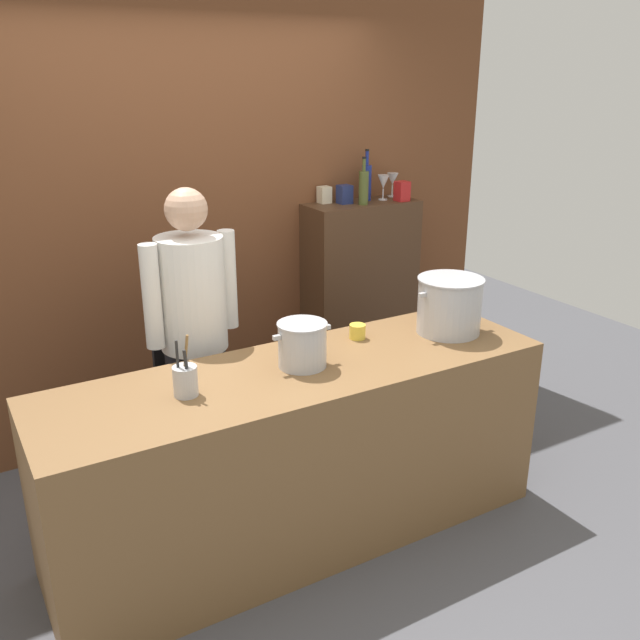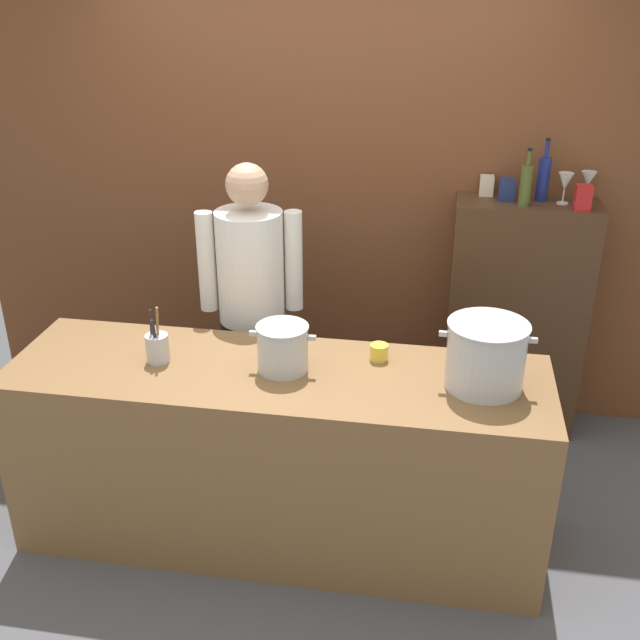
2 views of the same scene
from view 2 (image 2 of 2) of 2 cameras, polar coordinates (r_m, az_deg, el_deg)
The scene contains 16 objects.
ground_plane at distance 3.85m, azimuth -2.98°, elevation -15.60°, with size 8.00×8.00×0.00m, color #4C4C51.
brick_back_panel at distance 4.40m, azimuth 0.55°, elevation 11.94°, with size 4.40×0.10×3.00m, color brown.
prep_counter at distance 3.57m, azimuth -3.14°, elevation -10.15°, with size 2.40×0.70×0.90m, color brown.
bar_cabinet at distance 4.44m, azimuth 14.50°, elevation 0.08°, with size 0.76×0.32×1.37m, color #472D1C.
chef at distance 3.92m, azimuth -5.18°, elevation 1.80°, with size 0.52×0.39×1.66m.
stockpot_large at distance 3.22m, azimuth 12.41°, elevation -2.62°, with size 0.40×0.34×0.29m.
stockpot_small at distance 3.29m, azimuth -2.83°, elevation -2.11°, with size 0.29×0.23×0.21m.
utensil_crock at distance 3.45m, azimuth -12.18°, elevation -2.02°, with size 0.10×0.10×0.27m.
butter_jar at distance 3.41m, azimuth 4.48°, elevation -2.43°, with size 0.08×0.08×0.07m, color yellow.
wine_bottle_cobalt at distance 4.22m, azimuth 16.51°, elevation 10.25°, with size 0.06×0.06×0.33m.
wine_bottle_olive at distance 4.11m, azimuth 15.28°, elevation 9.84°, with size 0.06×0.06×0.30m.
wine_glass_short at distance 4.29m, azimuth 19.59°, elevation 9.93°, with size 0.08×0.08×0.16m.
wine_glass_tall at distance 4.20m, azimuth 18.03°, elevation 9.85°, with size 0.08×0.08×0.16m.
spice_tin_navy at distance 4.20m, azimuth 13.93°, elevation 9.55°, with size 0.08×0.08×0.12m, color navy.
spice_tin_red at distance 4.14m, azimuth 19.24°, elevation 8.72°, with size 0.08×0.08×0.13m, color red.
spice_tin_cream at distance 4.27m, azimuth 12.46°, elevation 9.88°, with size 0.07×0.07×0.11m, color beige.
Camera 2 is at (0.68, -2.83, 2.53)m, focal length 42.39 mm.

